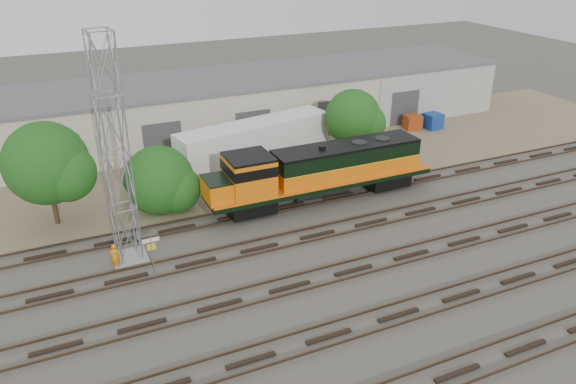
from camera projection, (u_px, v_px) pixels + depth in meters
name	position (u px, v px, depth m)	size (l,w,h in m)	color
ground	(329.00, 247.00, 34.60)	(140.00, 140.00, 0.00)	#47423A
dirt_strip	(244.00, 163.00, 46.96)	(80.00, 16.00, 0.02)	#726047
tracks	(353.00, 270.00, 32.10)	(80.00, 20.40, 0.28)	black
warehouse	(214.00, 107.00, 52.41)	(58.40, 10.40, 5.30)	beige
locomotive	(318.00, 171.00, 39.39)	(16.88, 2.96, 4.06)	black
signal_tower	(116.00, 158.00, 30.54)	(1.96, 1.96, 13.28)	gray
sign_post	(152.00, 249.00, 31.22)	(0.96, 0.09, 2.35)	gray
worker	(115.00, 256.00, 32.06)	(0.59, 0.39, 1.61)	orange
semi_trailer	(258.00, 140.00, 44.68)	(13.27, 5.15, 4.00)	white
dumpster_blue	(433.00, 121.00, 54.66)	(1.60, 1.50, 1.50)	navy
dumpster_red	(413.00, 122.00, 54.46)	(1.50, 1.40, 1.40)	#943410
tree_west	(51.00, 166.00, 35.50)	(5.62, 5.35, 7.00)	#382619
tree_mid	(163.00, 182.00, 38.46)	(5.07, 4.83, 4.83)	#382619
tree_east	(356.00, 119.00, 45.67)	(4.77, 4.54, 6.13)	#382619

